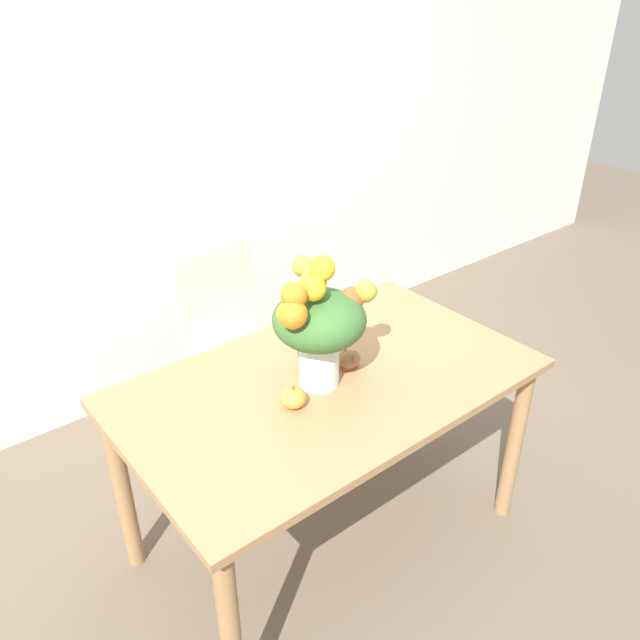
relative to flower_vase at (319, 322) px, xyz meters
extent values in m
plane|color=brown|center=(0.04, 0.01, -0.99)|extent=(12.00, 12.00, 0.00)
cube|color=white|center=(0.04, 1.39, 0.36)|extent=(8.00, 0.06, 2.70)
cube|color=#9E754C|center=(0.04, 0.01, -0.25)|extent=(1.41, 0.84, 0.03)
cylinder|color=#9E754C|center=(-0.60, -0.36, -0.63)|extent=(0.06, 0.06, 0.73)
cylinder|color=#9E754C|center=(0.69, -0.36, -0.63)|extent=(0.06, 0.06, 0.73)
cylinder|color=#9E754C|center=(-0.60, 0.37, -0.63)|extent=(0.06, 0.06, 0.73)
cylinder|color=#9E754C|center=(0.69, 0.37, -0.63)|extent=(0.06, 0.06, 0.73)
cylinder|color=silver|center=(0.00, 0.00, -0.15)|extent=(0.13, 0.13, 0.18)
cylinder|color=silver|center=(0.00, 0.00, -0.20)|extent=(0.12, 0.12, 0.07)
cylinder|color=#38662D|center=(0.03, 0.00, -0.11)|extent=(0.00, 0.01, 0.24)
cylinder|color=#38662D|center=(0.01, 0.03, -0.11)|extent=(0.01, 0.00, 0.24)
cylinder|color=#38662D|center=(-0.02, 0.02, -0.11)|extent=(0.01, 0.01, 0.24)
cylinder|color=#38662D|center=(-0.02, -0.01, -0.11)|extent=(0.01, 0.00, 0.24)
cylinder|color=#38662D|center=(0.01, -0.02, -0.11)|extent=(0.01, 0.00, 0.24)
ellipsoid|color=#38662D|center=(0.00, 0.00, 0.01)|extent=(0.30, 0.30, 0.18)
sphere|color=orange|center=(-0.14, -0.05, 0.09)|extent=(0.09, 0.09, 0.09)
sphere|color=#AD9E33|center=(-0.01, 0.01, 0.14)|extent=(0.09, 0.09, 0.09)
sphere|color=yellow|center=(0.01, 0.00, 0.19)|extent=(0.08, 0.08, 0.08)
sphere|color=yellow|center=(-0.13, -0.01, 0.08)|extent=(0.07, 0.07, 0.07)
sphere|color=yellow|center=(0.01, 0.04, 0.16)|extent=(0.07, 0.07, 0.07)
sphere|color=#AD9E33|center=(0.16, -0.04, 0.07)|extent=(0.07, 0.07, 0.07)
sphere|color=#AD9E33|center=(0.02, 0.11, 0.15)|extent=(0.07, 0.07, 0.07)
sphere|color=orange|center=(-0.12, -0.03, 0.14)|extent=(0.08, 0.08, 0.08)
sphere|color=#D64C23|center=(0.12, -0.02, 0.05)|extent=(0.08, 0.08, 0.08)
sphere|color=yellow|center=(-0.04, -0.02, 0.14)|extent=(0.08, 0.08, 0.08)
ellipsoid|color=gold|center=(-0.14, -0.05, -0.21)|extent=(0.08, 0.08, 0.07)
cylinder|color=brown|center=(-0.14, -0.05, -0.17)|extent=(0.01, 0.01, 0.01)
ellipsoid|color=#936642|center=(0.14, 0.01, -0.21)|extent=(0.09, 0.06, 0.07)
cone|color=#C64C23|center=(0.14, 0.03, -0.20)|extent=(0.09, 0.09, 0.07)
sphere|color=#936642|center=(0.14, -0.02, -0.18)|extent=(0.03, 0.03, 0.03)
cube|color=silver|center=(0.14, 0.69, -0.56)|extent=(0.45, 0.45, 0.02)
cylinder|color=silver|center=(-0.02, 0.50, -0.78)|extent=(0.04, 0.04, 0.42)
cylinder|color=silver|center=(0.32, 0.53, -0.78)|extent=(0.04, 0.04, 0.42)
cylinder|color=silver|center=(-0.04, 0.84, -0.78)|extent=(0.04, 0.04, 0.42)
cylinder|color=silver|center=(0.29, 0.87, -0.78)|extent=(0.04, 0.04, 0.42)
cube|color=silver|center=(0.12, 0.89, -0.32)|extent=(0.40, 0.05, 0.48)
camera|label=1|loc=(-1.08, -1.35, 0.97)|focal=35.00mm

